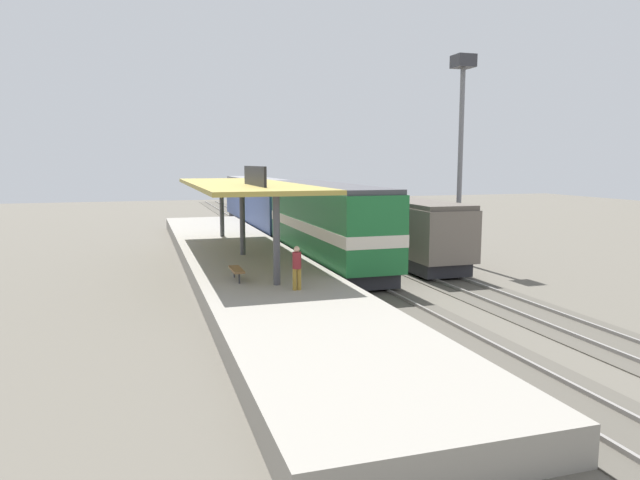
# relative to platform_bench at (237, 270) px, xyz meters

# --- Properties ---
(ground_plane) EXTENTS (120.00, 120.00, 0.00)m
(ground_plane) POSITION_rel_platform_bench_xyz_m (8.00, 6.64, -1.34)
(ground_plane) COLOR #5B564C
(track_near) EXTENTS (3.20, 110.00, 0.16)m
(track_near) POSITION_rel_platform_bench_xyz_m (6.00, 6.64, -1.31)
(track_near) COLOR #4E4941
(track_near) RESTS_ON ground
(track_far) EXTENTS (3.20, 110.00, 0.16)m
(track_far) POSITION_rel_platform_bench_xyz_m (10.60, 6.64, -1.31)
(track_far) COLOR #4E4941
(track_far) RESTS_ON ground
(platform) EXTENTS (6.00, 44.00, 0.90)m
(platform) POSITION_rel_platform_bench_xyz_m (1.40, 6.64, -0.89)
(platform) COLOR gray
(platform) RESTS_ON ground
(station_canopy) EXTENTS (5.20, 18.00, 4.70)m
(station_canopy) POSITION_rel_platform_bench_xyz_m (1.40, 6.55, 3.19)
(station_canopy) COLOR #47474C
(station_canopy) RESTS_ON platform
(platform_bench) EXTENTS (0.44, 1.70, 0.50)m
(platform_bench) POSITION_rel_platform_bench_xyz_m (0.00, 0.00, 0.00)
(platform_bench) COLOR #333338
(platform_bench) RESTS_ON platform
(locomotive) EXTENTS (2.93, 14.43, 4.44)m
(locomotive) POSITION_rel_platform_bench_xyz_m (6.00, 6.39, 1.07)
(locomotive) COLOR #28282D
(locomotive) RESTS_ON track_near
(passenger_carriage_single) EXTENTS (2.90, 20.00, 4.24)m
(passenger_carriage_single) POSITION_rel_platform_bench_xyz_m (6.00, 24.39, 0.97)
(passenger_carriage_single) COLOR #28282D
(passenger_carriage_single) RESTS_ON track_near
(freight_car) EXTENTS (2.80, 12.00, 3.54)m
(freight_car) POSITION_rel_platform_bench_xyz_m (10.60, 6.58, 0.63)
(freight_car) COLOR #28282D
(freight_car) RESTS_ON track_far
(light_mast) EXTENTS (1.10, 1.10, 11.70)m
(light_mast) POSITION_rel_platform_bench_xyz_m (13.80, 5.81, 7.05)
(light_mast) COLOR slate
(light_mast) RESTS_ON ground
(person_waiting) EXTENTS (0.34, 0.34, 1.71)m
(person_waiting) POSITION_rel_platform_bench_xyz_m (1.92, -2.52, 0.51)
(person_waiting) COLOR olive
(person_waiting) RESTS_ON platform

